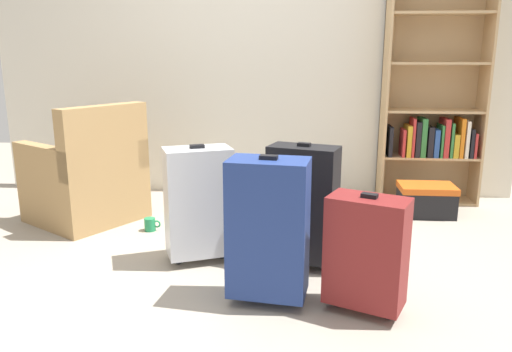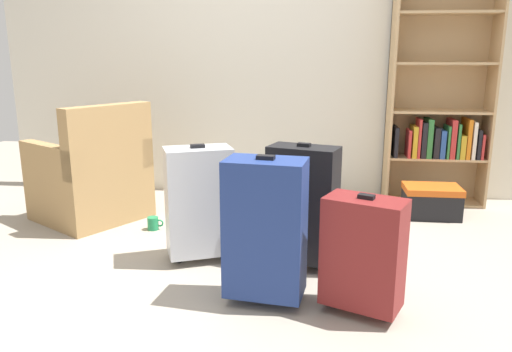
# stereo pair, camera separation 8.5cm
# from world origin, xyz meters

# --- Properties ---
(ground_plane) EXTENTS (8.11, 8.11, 0.00)m
(ground_plane) POSITION_xyz_m (0.00, 0.00, 0.00)
(ground_plane) COLOR #9E9384
(back_wall) EXTENTS (4.64, 0.10, 2.60)m
(back_wall) POSITION_xyz_m (0.00, 1.77, 1.30)
(back_wall) COLOR beige
(back_wall) RESTS_ON ground
(bookshelf) EXTENTS (0.82, 0.29, 1.95)m
(bookshelf) POSITION_xyz_m (1.54, 1.58, 0.86)
(bookshelf) COLOR tan
(bookshelf) RESTS_ON ground
(armchair) EXTENTS (0.97, 0.97, 0.90)m
(armchair) POSITION_xyz_m (-1.18, 0.81, 0.32)
(armchair) COLOR #9E7A4C
(armchair) RESTS_ON ground
(mug) EXTENTS (0.12, 0.08, 0.10)m
(mug) POSITION_xyz_m (-0.64, 0.61, 0.05)
(mug) COLOR #1E7F4C
(mug) RESTS_ON ground
(storage_box) EXTENTS (0.43, 0.30, 0.25)m
(storage_box) POSITION_xyz_m (1.44, 1.16, 0.13)
(storage_box) COLOR black
(storage_box) RESTS_ON ground
(suitcase_navy_blue) EXTENTS (0.42, 0.29, 0.77)m
(suitcase_navy_blue) POSITION_xyz_m (0.28, -0.38, 0.40)
(suitcase_navy_blue) COLOR navy
(suitcase_navy_blue) RESTS_ON ground
(suitcase_silver) EXTENTS (0.45, 0.37, 0.73)m
(suitcase_silver) POSITION_xyz_m (-0.18, 0.11, 0.38)
(suitcase_silver) COLOR #B7BABF
(suitcase_silver) RESTS_ON ground
(suitcase_black) EXTENTS (0.44, 0.32, 0.76)m
(suitcase_black) POSITION_xyz_m (0.45, 0.09, 0.39)
(suitcase_black) COLOR black
(suitcase_black) RESTS_ON ground
(suitcase_dark_red) EXTENTS (0.43, 0.34, 0.61)m
(suitcase_dark_red) POSITION_xyz_m (0.76, -0.44, 0.32)
(suitcase_dark_red) COLOR maroon
(suitcase_dark_red) RESTS_ON ground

